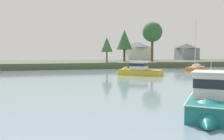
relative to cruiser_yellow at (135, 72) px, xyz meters
name	(u,v)px	position (x,y,z in m)	size (l,w,h in m)	color
far_shore_bank	(78,63)	(-3.79, 46.97, 0.24)	(211.01, 52.11, 1.72)	#4C563D
cruiser_yellow	(135,72)	(0.00, 0.00, 0.00)	(9.05, 9.12, 5.03)	gold
sailboat_orange	(196,69)	(20.47, 7.90, -0.34)	(8.70, 7.28, 13.96)	orange
cruiser_teal	(210,104)	(-7.55, -29.84, 0.03)	(8.01, 8.45, 4.84)	#196B70
shore_tree_center_left	(152,32)	(18.59, 28.55, 11.07)	(6.71, 6.71, 13.44)	brown
shore_tree_right	(124,40)	(11.27, 36.07, 8.88)	(5.87, 5.87, 11.43)	brown
shore_tree_left	(107,45)	(2.13, 27.50, 6.63)	(3.82, 3.82, 7.92)	brown
cottage_behind_trees	(187,51)	(49.08, 51.70, 5.09)	(9.56, 8.24, 7.74)	gray
cottage_near_water	(137,51)	(24.43, 54.51, 5.39)	(11.99, 9.92, 8.30)	silver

